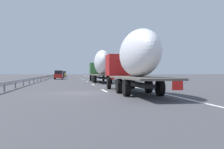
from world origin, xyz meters
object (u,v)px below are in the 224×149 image
(car_silver_hatch, at_px, (64,74))
(road_sign, at_px, (101,69))
(car_black_suv, at_px, (61,75))
(truck_lead, at_px, (101,65))
(car_red_compact, at_px, (59,75))
(car_yellow_coupe, at_px, (63,74))
(truck_trailing, at_px, (134,59))

(car_silver_hatch, relative_size, road_sign, 1.34)
(car_silver_hatch, bearing_deg, car_black_suv, -179.84)
(truck_lead, height_order, car_red_compact, truck_lead)
(car_black_suv, bearing_deg, car_silver_hatch, 0.16)
(car_yellow_coupe, xyz_separation_m, road_sign, (-26.98, -10.03, 1.37))
(car_silver_hatch, xyz_separation_m, car_black_suv, (-33.67, -0.10, -0.04))
(road_sign, bearing_deg, car_silver_hatch, 14.50)
(car_red_compact, bearing_deg, car_yellow_coupe, -0.10)
(car_yellow_coupe, distance_m, car_red_compact, 34.62)
(car_yellow_coupe, bearing_deg, truck_trailing, -174.56)
(car_red_compact, bearing_deg, truck_lead, -159.16)
(truck_lead, relative_size, truck_trailing, 1.07)
(car_black_suv, bearing_deg, car_yellow_coupe, 0.01)
(truck_lead, distance_m, car_red_compact, 19.72)
(car_black_suv, distance_m, car_red_compact, 13.14)
(truck_lead, bearing_deg, car_yellow_coupe, 7.45)
(truck_lead, height_order, truck_trailing, truck_lead)
(car_yellow_coupe, bearing_deg, car_black_suv, -179.99)
(truck_lead, distance_m, car_yellow_coupe, 53.47)
(truck_lead, height_order, car_silver_hatch, truck_lead)
(car_black_suv, xyz_separation_m, road_sign, (-5.49, -10.03, 1.43))
(car_red_compact, height_order, road_sign, road_sign)
(car_silver_hatch, height_order, car_red_compact, car_red_compact)
(car_black_suv, relative_size, road_sign, 1.23)
(truck_trailing, xyz_separation_m, car_silver_hatch, (84.93, 7.03, -1.53))
(truck_lead, relative_size, car_yellow_coupe, 3.26)
(car_red_compact, bearing_deg, car_black_suv, -0.27)
(truck_lead, relative_size, car_silver_hatch, 3.15)
(truck_lead, bearing_deg, car_black_suv, 12.41)
(car_silver_hatch, xyz_separation_m, car_yellow_coupe, (-12.19, -0.09, 0.02))
(car_silver_hatch, distance_m, car_black_suv, 33.67)
(car_silver_hatch, height_order, road_sign, road_sign)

